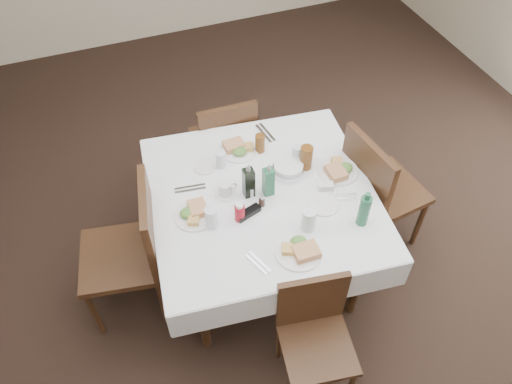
% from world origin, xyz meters
% --- Properties ---
extents(ground_plane, '(7.00, 7.00, 0.00)m').
position_xyz_m(ground_plane, '(0.00, 0.00, 0.00)').
color(ground_plane, black).
extents(room_shell, '(6.04, 7.04, 2.80)m').
position_xyz_m(room_shell, '(0.00, 0.00, 1.71)').
color(room_shell, '#C1B39E').
rests_on(room_shell, ground).
extents(dining_table, '(1.49, 1.49, 0.76)m').
position_xyz_m(dining_table, '(-0.01, 0.22, 0.68)').
color(dining_table, '#322112').
rests_on(dining_table, ground).
extents(chair_north, '(0.43, 0.43, 0.89)m').
position_xyz_m(chair_north, '(0.01, 1.02, 0.51)').
color(chair_north, '#322112').
rests_on(chair_north, ground).
extents(chair_south, '(0.44, 0.44, 0.82)m').
position_xyz_m(chair_south, '(-0.01, -0.56, 0.47)').
color(chair_south, '#322112').
rests_on(chair_south, ground).
extents(chair_east, '(0.53, 0.53, 1.00)m').
position_xyz_m(chair_east, '(0.78, 0.17, 0.57)').
color(chair_east, '#322112').
rests_on(chair_east, ground).
extents(chair_west, '(0.55, 0.55, 1.01)m').
position_xyz_m(chair_west, '(-0.82, 0.26, 0.58)').
color(chair_west, '#322112').
rests_on(chair_west, ground).
extents(meal_north, '(0.25, 0.25, 0.05)m').
position_xyz_m(meal_north, '(-0.02, 0.63, 0.78)').
color(meal_north, white).
rests_on(meal_north, dining_table).
extents(meal_south, '(0.26, 0.26, 0.06)m').
position_xyz_m(meal_south, '(0.02, -0.25, 0.78)').
color(meal_south, white).
rests_on(meal_south, dining_table).
extents(meal_east, '(0.26, 0.26, 0.06)m').
position_xyz_m(meal_east, '(0.50, 0.22, 0.78)').
color(meal_east, white).
rests_on(meal_east, dining_table).
extents(meal_west, '(0.24, 0.24, 0.05)m').
position_xyz_m(meal_west, '(-0.44, 0.21, 0.78)').
color(meal_west, white).
rests_on(meal_west, dining_table).
extents(side_plate_a, '(0.16, 0.16, 0.01)m').
position_xyz_m(side_plate_a, '(-0.26, 0.56, 0.77)').
color(side_plate_a, white).
rests_on(side_plate_a, dining_table).
extents(side_plate_b, '(0.18, 0.18, 0.01)m').
position_xyz_m(side_plate_b, '(0.29, 0.01, 0.77)').
color(side_plate_b, white).
rests_on(side_plate_b, dining_table).
extents(water_n, '(0.06, 0.06, 0.12)m').
position_xyz_m(water_n, '(-0.17, 0.53, 0.82)').
color(water_n, silver).
rests_on(water_n, dining_table).
extents(water_s, '(0.08, 0.08, 0.15)m').
position_xyz_m(water_s, '(0.13, -0.11, 0.84)').
color(water_s, silver).
rests_on(water_s, dining_table).
extents(water_e, '(0.07, 0.07, 0.13)m').
position_xyz_m(water_e, '(0.29, 0.40, 0.83)').
color(water_e, silver).
rests_on(water_e, dining_table).
extents(water_w, '(0.07, 0.07, 0.14)m').
position_xyz_m(water_w, '(-0.37, 0.10, 0.83)').
color(water_w, silver).
rests_on(water_w, dining_table).
extents(iced_tea_a, '(0.06, 0.06, 0.13)m').
position_xyz_m(iced_tea_a, '(0.11, 0.58, 0.83)').
color(iced_tea_a, brown).
rests_on(iced_tea_a, dining_table).
extents(iced_tea_b, '(0.08, 0.08, 0.16)m').
position_xyz_m(iced_tea_b, '(0.32, 0.34, 0.84)').
color(iced_tea_b, brown).
rests_on(iced_tea_b, dining_table).
extents(bread_basket, '(0.20, 0.20, 0.07)m').
position_xyz_m(bread_basket, '(0.21, 0.33, 0.79)').
color(bread_basket, silver).
rests_on(bread_basket, dining_table).
extents(oil_cruet_dark, '(0.06, 0.06, 0.26)m').
position_xyz_m(oil_cruet_dark, '(-0.09, 0.25, 0.87)').
color(oil_cruet_dark, black).
rests_on(oil_cruet_dark, dining_table).
extents(oil_cruet_green, '(0.06, 0.06, 0.25)m').
position_xyz_m(oil_cruet_green, '(0.02, 0.22, 0.87)').
color(oil_cruet_green, '#205D3C').
rests_on(oil_cruet_green, dining_table).
extents(ketchup_bottle, '(0.06, 0.06, 0.13)m').
position_xyz_m(ketchup_bottle, '(-0.20, 0.09, 0.82)').
color(ketchup_bottle, '#9F0C1A').
rests_on(ketchup_bottle, dining_table).
extents(salt_shaker, '(0.03, 0.03, 0.07)m').
position_xyz_m(salt_shaker, '(-0.08, 0.23, 0.80)').
color(salt_shaker, white).
rests_on(salt_shaker, dining_table).
extents(pepper_shaker, '(0.04, 0.04, 0.08)m').
position_xyz_m(pepper_shaker, '(-0.05, 0.14, 0.80)').
color(pepper_shaker, '#3B271F').
rests_on(pepper_shaker, dining_table).
extents(coffee_mug, '(0.14, 0.13, 0.09)m').
position_xyz_m(coffee_mug, '(-0.22, 0.30, 0.80)').
color(coffee_mug, white).
rests_on(coffee_mug, dining_table).
extents(sunglasses, '(0.16, 0.09, 0.03)m').
position_xyz_m(sunglasses, '(-0.15, 0.10, 0.78)').
color(sunglasses, black).
rests_on(sunglasses, dining_table).
extents(green_bottle, '(0.06, 0.06, 0.25)m').
position_xyz_m(green_bottle, '(0.44, -0.18, 0.87)').
color(green_bottle, '#205D3C').
rests_on(green_bottle, dining_table).
extents(sugar_caddy, '(0.10, 0.08, 0.04)m').
position_xyz_m(sugar_caddy, '(0.36, 0.12, 0.79)').
color(sugar_caddy, white).
rests_on(sugar_caddy, dining_table).
extents(cutlery_n, '(0.08, 0.21, 0.01)m').
position_xyz_m(cutlery_n, '(0.20, 0.72, 0.77)').
color(cutlery_n, silver).
rests_on(cutlery_n, dining_table).
extents(cutlery_s, '(0.10, 0.17, 0.01)m').
position_xyz_m(cutlery_s, '(-0.21, -0.23, 0.77)').
color(cutlery_s, silver).
rests_on(cutlery_s, dining_table).
extents(cutlery_e, '(0.21, 0.12, 0.01)m').
position_xyz_m(cutlery_e, '(0.41, 0.03, 0.77)').
color(cutlery_e, silver).
rests_on(cutlery_e, dining_table).
extents(cutlery_w, '(0.19, 0.07, 0.01)m').
position_xyz_m(cutlery_w, '(-0.41, 0.41, 0.77)').
color(cutlery_w, silver).
rests_on(cutlery_w, dining_table).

